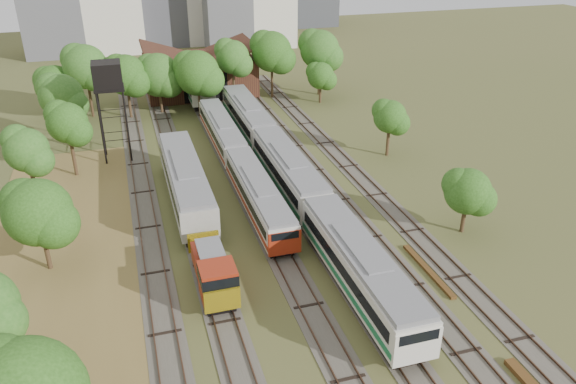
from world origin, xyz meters
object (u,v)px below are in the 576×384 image
object	(u,v)px
railcar_green_set	(289,172)
water_tower	(108,78)
railcar_red_set	(238,160)
shunter_locomotive	(214,274)

from	to	relation	value
railcar_green_set	water_tower	distance (m)	22.17
railcar_red_set	water_tower	world-z (taller)	water_tower
railcar_green_set	shunter_locomotive	size ratio (longest dim) A/B	6.43
shunter_locomotive	railcar_green_set	bearing A→B (deg)	55.17
railcar_green_set	shunter_locomotive	xyz separation A→B (m)	(-10.00, -14.37, -0.47)
railcar_green_set	water_tower	xyz separation A→B (m)	(-15.95, 13.65, 7.14)
railcar_red_set	water_tower	size ratio (longest dim) A/B	3.18
railcar_red_set	shunter_locomotive	distance (m)	20.34
railcar_red_set	railcar_green_set	world-z (taller)	railcar_green_set
water_tower	railcar_green_set	bearing A→B (deg)	-40.56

